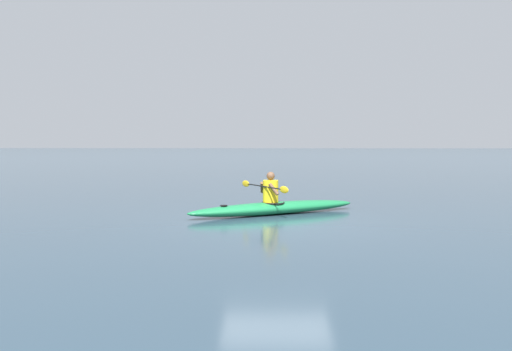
# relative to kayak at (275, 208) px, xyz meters

# --- Properties ---
(ground_plane) EXTENTS (160.00, 160.00, 0.00)m
(ground_plane) POSITION_rel_kayak_xyz_m (-0.02, 1.65, -0.16)
(ground_plane) COLOR #283D4C
(kayak) EXTENTS (4.51, 2.98, 0.32)m
(kayak) POSITION_rel_kayak_xyz_m (0.00, 0.00, 0.00)
(kayak) COLOR #19723F
(kayak) RESTS_ON ground
(kayaker) EXTENTS (1.21, 2.07, 0.78)m
(kayaker) POSITION_rel_kayak_xyz_m (0.12, 0.07, 0.48)
(kayaker) COLOR yellow
(kayaker) RESTS_ON kayak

